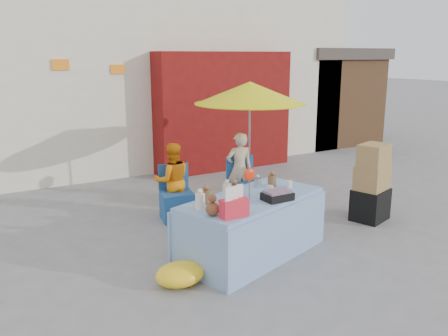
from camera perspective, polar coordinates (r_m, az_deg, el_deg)
ground at (r=6.37m, az=2.25°, el=-9.95°), size 80.00×80.00×0.00m
backdrop at (r=12.97m, az=-14.56°, el=15.59°), size 14.00×8.00×7.80m
market_table at (r=6.12m, az=3.33°, el=-6.93°), size 2.23×1.54×1.23m
chair_left at (r=7.49m, az=-5.71°, el=-4.29°), size 0.57×0.56×0.85m
chair_right at (r=8.07m, az=2.36°, el=-2.92°), size 0.57×0.56×0.85m
vendor_orange at (r=7.51m, az=-6.23°, el=-1.50°), size 0.67×0.57×1.20m
vendor_beige at (r=8.08m, az=1.85°, el=-0.14°), size 0.52×0.40×1.26m
umbrella at (r=8.17m, az=3.14°, el=8.96°), size 1.90×1.90×2.09m
box_stack at (r=7.69m, az=17.34°, el=-2.01°), size 0.66×0.59×1.21m
tarp_bundle at (r=5.48m, az=-5.30°, el=-12.60°), size 0.62×0.52×0.26m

